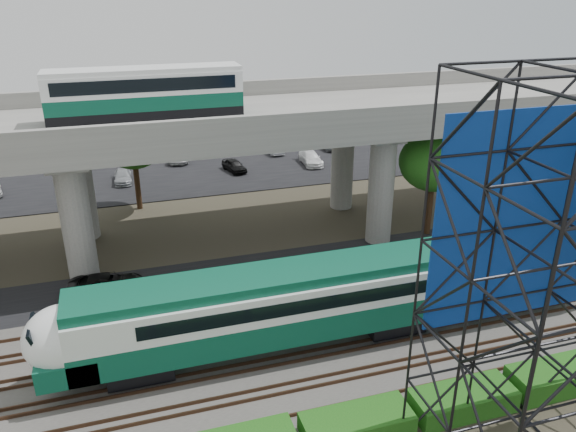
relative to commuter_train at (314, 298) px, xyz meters
name	(u,v)px	position (x,y,z in m)	size (l,w,h in m)	color
ground	(301,375)	(-1.34, -2.00, -2.88)	(140.00, 140.00, 0.00)	#474233
ballast_bed	(288,349)	(-1.34, 0.00, -2.78)	(90.00, 12.00, 0.20)	slate
service_road	(249,273)	(-1.34, 8.50, -2.84)	(90.00, 5.00, 0.08)	black
parking_lot	(195,166)	(-1.34, 32.00, -2.84)	(90.00, 18.00, 0.08)	black
harbor_water	(171,118)	(-1.34, 54.00, -2.87)	(140.00, 40.00, 0.03)	slate
rail_tracks	(288,346)	(-1.34, 0.00, -2.60)	(90.00, 9.52, 0.16)	#472D1E
commuter_train	(314,298)	(0.00, 0.00, 0.00)	(29.30, 3.06, 4.30)	black
overpass	(221,128)	(-1.71, 14.00, 5.33)	(80.00, 12.00, 12.40)	#9E9B93
hedge_strip	(357,424)	(-0.33, -6.30, -2.32)	(34.60, 1.80, 1.20)	#134F12
trees	(159,171)	(-6.00, 14.17, 2.69)	(40.94, 16.94, 7.69)	#382314
suv	(107,285)	(-9.99, 8.33, -2.17)	(2.11, 4.57, 1.27)	black
parked_cars	(221,158)	(1.33, 31.80, -2.20)	(35.76, 9.62, 1.27)	silver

